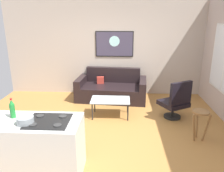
# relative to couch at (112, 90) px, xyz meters

# --- Properties ---
(ground) EXTENTS (6.40, 6.40, 0.04)m
(ground) POSITION_rel_couch_xyz_m (0.03, -1.89, -0.30)
(ground) COLOR #A77238
(back_wall) EXTENTS (6.40, 0.05, 2.80)m
(back_wall) POSITION_rel_couch_xyz_m (0.03, 0.54, 1.12)
(back_wall) COLOR #B9AA9B
(back_wall) RESTS_ON ground
(couch) EXTENTS (2.02, 1.11, 0.85)m
(couch) POSITION_rel_couch_xyz_m (0.00, 0.00, 0.00)
(couch) COLOR black
(couch) RESTS_ON ground
(coffee_table) EXTENTS (0.91, 0.54, 0.42)m
(coffee_table) POSITION_rel_couch_xyz_m (0.04, -1.17, 0.11)
(coffee_table) COLOR silver
(coffee_table) RESTS_ON ground
(armchair) EXTENTS (0.76, 0.75, 0.93)m
(armchair) POSITION_rel_couch_xyz_m (1.54, -1.24, 0.16)
(armchair) COLOR black
(armchair) RESTS_ON ground
(bar_stool) EXTENTS (0.36, 0.35, 0.61)m
(bar_stool) POSITION_rel_couch_xyz_m (1.79, -2.16, 0.19)
(bar_stool) COLOR brown
(bar_stool) RESTS_ON ground
(kitchen_counter) EXTENTS (1.42, 0.69, 0.90)m
(kitchen_counter) POSITION_rel_couch_xyz_m (-0.99, -3.25, 0.16)
(kitchen_counter) COLOR silver
(kitchen_counter) RESTS_ON ground
(soda_bottle_2) EXTENTS (0.08, 0.08, 0.30)m
(soda_bottle_2) POSITION_rel_couch_xyz_m (-1.29, -3.15, 0.74)
(soda_bottle_2) COLOR #228633
(soda_bottle_2) RESTS_ON kitchen_counter
(mixing_bowl) EXTENTS (0.24, 0.24, 0.10)m
(mixing_bowl) POSITION_rel_couch_xyz_m (-1.03, -3.34, 0.65)
(mixing_bowl) COLOR gray
(mixing_bowl) RESTS_ON kitchen_counter
(wall_painting) EXTENTS (1.10, 0.03, 0.74)m
(wall_painting) POSITION_rel_couch_xyz_m (0.06, 0.49, 1.23)
(wall_painting) COLOR black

